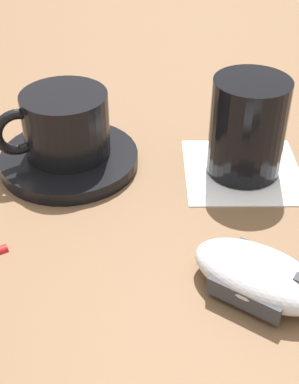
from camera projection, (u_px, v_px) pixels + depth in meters
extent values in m
plane|color=brown|center=(154.00, 200.00, 0.51)|extent=(3.00, 3.00, 0.00)
cylinder|color=black|center=(69.00, 159.00, 0.55)|extent=(0.14, 0.14, 0.01)
cylinder|color=black|center=(66.00, 124.00, 0.53)|extent=(0.09, 0.09, 0.06)
torus|color=black|center=(18.00, 132.00, 0.51)|extent=(0.04, 0.04, 0.05)
ellipsoid|color=silver|center=(259.00, 275.00, 0.41)|extent=(0.12, 0.08, 0.03)
cylinder|color=#38383D|center=(297.00, 282.00, 0.39)|extent=(0.01, 0.01, 0.01)
cube|color=#38383D|center=(272.00, 259.00, 0.43)|extent=(0.06, 0.02, 0.02)
cube|color=#38383D|center=(243.00, 300.00, 0.39)|extent=(0.06, 0.02, 0.02)
cube|color=white|center=(242.00, 171.00, 0.55)|extent=(0.15, 0.15, 0.00)
cylinder|color=black|center=(248.00, 127.00, 0.52)|extent=(0.07, 0.07, 0.10)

